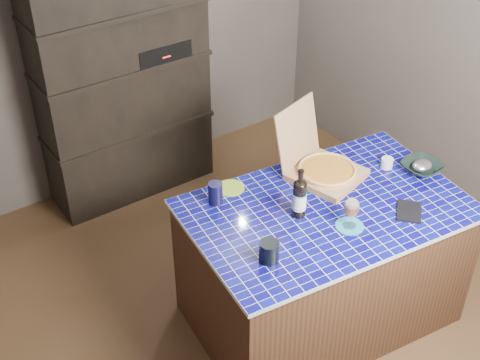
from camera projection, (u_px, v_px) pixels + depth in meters
room at (248, 136)px, 3.47m from camera, size 3.50×3.50×3.50m
shelving_unit at (123, 82)px, 4.69m from camera, size 1.20×0.41×1.80m
kitchen_island at (322, 263)px, 3.90m from camera, size 1.62×1.13×0.84m
pizza_box at (324, 168)px, 3.85m from camera, size 0.47×0.53×0.40m
mead_bottle at (299, 198)px, 3.53m from camera, size 0.08×0.08×0.30m
teal_trivet at (349, 226)px, 3.52m from camera, size 0.15×0.15×0.01m
wine_glass at (352, 208)px, 3.44m from camera, size 0.08×0.08×0.18m
tumbler at (269, 252)px, 3.28m from camera, size 0.10×0.10×0.11m
dvd_case at (409, 211)px, 3.61m from camera, size 0.22×0.22×0.01m
bowl at (422, 167)px, 3.91m from camera, size 0.23×0.23×0.06m
foil_contents at (422, 166)px, 3.91m from camera, size 0.13×0.11×0.06m
white_jar at (387, 163)px, 3.94m from camera, size 0.07×0.07×0.06m
navy_cup at (215, 193)px, 3.65m from camera, size 0.08×0.08×0.13m
green_trivet at (230, 188)px, 3.79m from camera, size 0.16×0.16×0.01m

